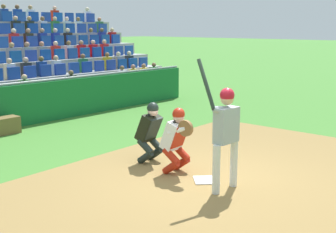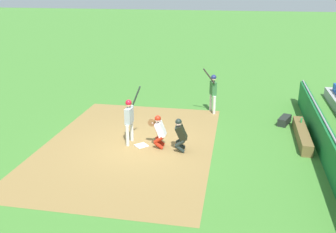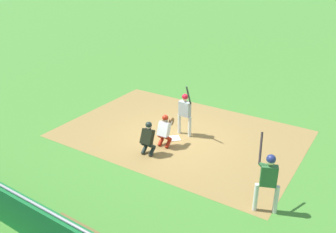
{
  "view_description": "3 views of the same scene",
  "coord_description": "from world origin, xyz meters",
  "px_view_note": "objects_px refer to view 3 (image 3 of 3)",
  "views": [
    {
      "loc": [
        6.22,
        4.54,
        2.78
      ],
      "look_at": [
        -0.28,
        -1.18,
        1.0
      ],
      "focal_mm": 47.24,
      "sensor_mm": 36.0,
      "label": 1
    },
    {
      "loc": [
        -12.56,
        -3.71,
        5.86
      ],
      "look_at": [
        -0.33,
        -1.12,
        1.4
      ],
      "focal_mm": 39.63,
      "sensor_mm": 36.0,
      "label": 2
    },
    {
      "loc": [
        6.95,
        -10.79,
        6.82
      ],
      "look_at": [
        0.16,
        -0.68,
        1.26
      ],
      "focal_mm": 38.95,
      "sensor_mm": 36.0,
      "label": 3
    }
  ],
  "objects_px": {
    "home_plate_marker": "(174,138)",
    "catcher_crouching": "(165,129)",
    "home_plate_umpire": "(148,137)",
    "batter_at_plate": "(185,110)",
    "on_deck_batter": "(268,177)"
  },
  "relations": [
    {
      "from": "home_plate_marker",
      "to": "batter_at_plate",
      "type": "height_order",
      "value": "batter_at_plate"
    },
    {
      "from": "home_plate_umpire",
      "to": "on_deck_batter",
      "type": "bearing_deg",
      "value": -8.97
    },
    {
      "from": "home_plate_marker",
      "to": "catcher_crouching",
      "type": "relative_size",
      "value": 0.34
    },
    {
      "from": "batter_at_plate",
      "to": "home_plate_marker",
      "type": "bearing_deg",
      "value": -108.45
    },
    {
      "from": "catcher_crouching",
      "to": "home_plate_umpire",
      "type": "height_order",
      "value": "catcher_crouching"
    },
    {
      "from": "home_plate_marker",
      "to": "on_deck_batter",
      "type": "xyz_separation_m",
      "value": [
        4.55,
        -2.28,
        1.16
      ]
    },
    {
      "from": "catcher_crouching",
      "to": "on_deck_batter",
      "type": "distance_m",
      "value": 4.81
    },
    {
      "from": "home_plate_umpire",
      "to": "batter_at_plate",
      "type": "bearing_deg",
      "value": 81.48
    },
    {
      "from": "catcher_crouching",
      "to": "home_plate_marker",
      "type": "bearing_deg",
      "value": 92.29
    },
    {
      "from": "catcher_crouching",
      "to": "on_deck_batter",
      "type": "bearing_deg",
      "value": -19.3
    },
    {
      "from": "home_plate_marker",
      "to": "catcher_crouching",
      "type": "bearing_deg",
      "value": -87.71
    },
    {
      "from": "catcher_crouching",
      "to": "home_plate_umpire",
      "type": "xyz_separation_m",
      "value": [
        -0.17,
        -0.84,
        -0.02
      ]
    },
    {
      "from": "batter_at_plate",
      "to": "catcher_crouching",
      "type": "height_order",
      "value": "batter_at_plate"
    },
    {
      "from": "home_plate_marker",
      "to": "batter_at_plate",
      "type": "distance_m",
      "value": 1.21
    },
    {
      "from": "batter_at_plate",
      "to": "on_deck_batter",
      "type": "height_order",
      "value": "batter_at_plate"
    }
  ]
}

